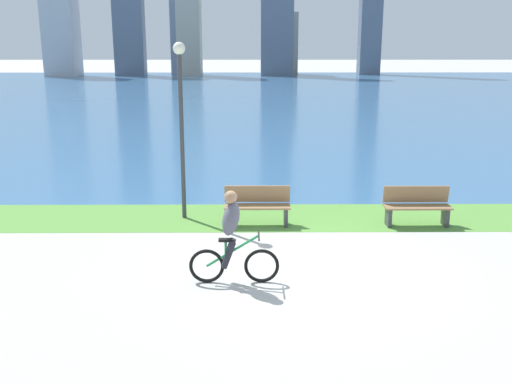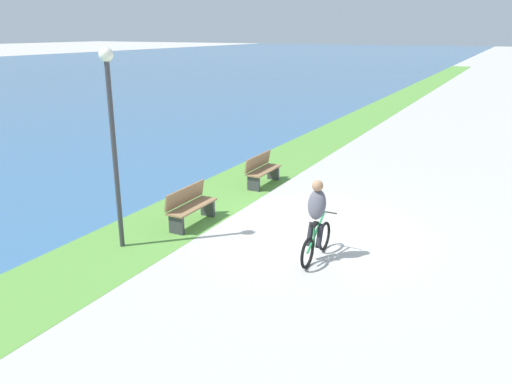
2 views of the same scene
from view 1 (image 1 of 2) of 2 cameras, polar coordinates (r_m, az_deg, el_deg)
name	(u,v)px [view 1 (image 1 of 2)]	position (r m, az deg, el deg)	size (l,w,h in m)	color
ground_plane	(308,267)	(10.84, 5.17, -7.40)	(300.00, 300.00, 0.00)	#B2AFA8
grass_strip_bayside	(295,217)	(13.80, 3.92, -2.51)	(120.00, 2.28, 0.01)	#59933D
bay_water_surface	(263,92)	(50.71, 0.75, 9.90)	(300.00, 72.47, 0.00)	#386693
cyclist_lead	(232,237)	(9.83, -2.42, -4.52)	(1.56, 0.52, 1.65)	black
bench_near_path	(257,206)	(13.09, 0.13, -1.38)	(1.50, 0.47, 0.90)	olive
bench_far_along_path	(417,206)	(13.57, 15.70, -1.36)	(1.50, 0.47, 0.90)	olive
lamppost_tall	(181,106)	(13.33, -7.47, 8.44)	(0.28, 0.28, 4.08)	#38383D
city_skyline_far_shore	(207,2)	(79.11, -4.88, 18.27)	(44.05, 8.45, 25.52)	#B7B7BC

